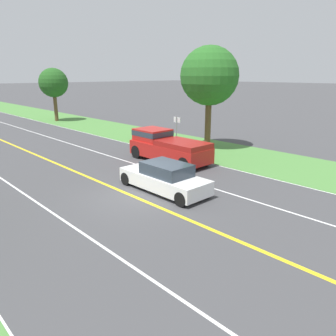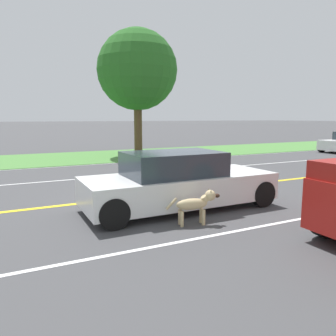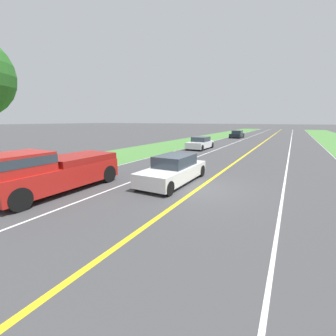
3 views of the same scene
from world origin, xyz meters
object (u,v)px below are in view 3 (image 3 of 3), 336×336
object	(u,v)px
dog	(155,170)
pickup_truck	(52,171)
car_trailing_near	(200,143)
ego_car	(174,170)
car_trailing_mid	(237,134)

from	to	relation	value
dog	pickup_truck	xyz separation A→B (m)	(2.65, 4.24, 0.53)
pickup_truck	car_trailing_near	size ratio (longest dim) A/B	1.32
dog	car_trailing_near	bearing A→B (deg)	-67.33
ego_car	car_trailing_mid	world-z (taller)	ego_car
ego_car	pickup_truck	xyz separation A→B (m)	(3.90, 4.00, 0.33)
car_trailing_mid	pickup_truck	bearing A→B (deg)	89.81
ego_car	dog	world-z (taller)	ego_car
ego_car	pickup_truck	bearing A→B (deg)	45.76
ego_car	car_trailing_near	size ratio (longest dim) A/B	1.11
dog	ego_car	bearing A→B (deg)	-178.75
car_trailing_near	dog	bearing A→B (deg)	100.57
ego_car	dog	bearing A→B (deg)	-10.84
pickup_truck	car_trailing_near	distance (m)	17.71
dog	car_trailing_near	world-z (taller)	car_trailing_near
dog	car_trailing_mid	distance (m)	32.29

